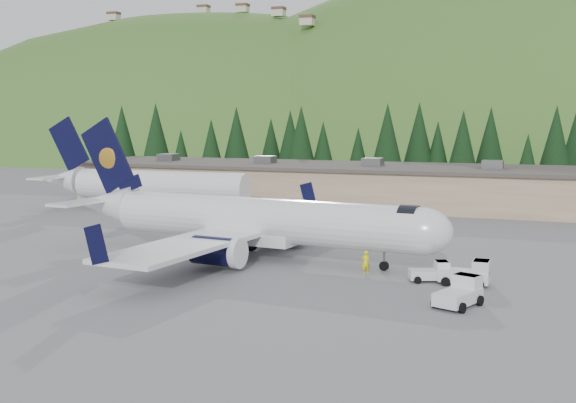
{
  "coord_description": "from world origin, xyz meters",
  "views": [
    {
      "loc": [
        21.68,
        -53.35,
        11.52
      ],
      "look_at": [
        0.0,
        6.0,
        4.0
      ],
      "focal_mm": 45.0,
      "sensor_mm": 36.0,
      "label": 1
    }
  ],
  "objects_px": {
    "baggage_tug_a": "(432,272)",
    "baggage_tug_b": "(469,274)",
    "baggage_tug_c": "(460,293)",
    "terminal_building": "(335,183)",
    "airliner": "(252,221)",
    "second_airliner": "(140,184)",
    "ramp_worker": "(366,262)"
  },
  "relations": [
    {
      "from": "baggage_tug_a",
      "to": "baggage_tug_b",
      "type": "xyz_separation_m",
      "value": [
        2.54,
        -0.31,
        0.15
      ]
    },
    {
      "from": "baggage_tug_b",
      "to": "baggage_tug_c",
      "type": "xyz_separation_m",
      "value": [
        0.09,
        -5.72,
        0.01
      ]
    },
    {
      "from": "baggage_tug_a",
      "to": "terminal_building",
      "type": "height_order",
      "value": "terminal_building"
    },
    {
      "from": "baggage_tug_b",
      "to": "terminal_building",
      "type": "xyz_separation_m",
      "value": [
        -21.75,
        41.72,
        1.82
      ]
    },
    {
      "from": "baggage_tug_a",
      "to": "baggage_tug_c",
      "type": "bearing_deg",
      "value": -87.31
    },
    {
      "from": "airliner",
      "to": "terminal_building",
      "type": "distance_m",
      "value": 38.1
    },
    {
      "from": "second_airliner",
      "to": "ramp_worker",
      "type": "distance_m",
      "value": 42.21
    },
    {
      "from": "airliner",
      "to": "terminal_building",
      "type": "xyz_separation_m",
      "value": [
        -4.01,
        37.89,
        -0.42
      ]
    },
    {
      "from": "baggage_tug_a",
      "to": "baggage_tug_c",
      "type": "height_order",
      "value": "baggage_tug_c"
    },
    {
      "from": "baggage_tug_c",
      "to": "terminal_building",
      "type": "xyz_separation_m",
      "value": [
        -21.84,
        47.43,
        1.82
      ]
    },
    {
      "from": "second_airliner",
      "to": "terminal_building",
      "type": "relative_size",
      "value": 0.39
    },
    {
      "from": "second_airliner",
      "to": "baggage_tug_b",
      "type": "height_order",
      "value": "second_airliner"
    },
    {
      "from": "ramp_worker",
      "to": "airliner",
      "type": "bearing_deg",
      "value": -51.35
    },
    {
      "from": "airliner",
      "to": "baggage_tug_a",
      "type": "height_order",
      "value": "airliner"
    },
    {
      "from": "airliner",
      "to": "ramp_worker",
      "type": "xyz_separation_m",
      "value": [
        10.22,
        -2.8,
        -2.17
      ]
    },
    {
      "from": "airliner",
      "to": "terminal_building",
      "type": "height_order",
      "value": "airliner"
    },
    {
      "from": "airliner",
      "to": "ramp_worker",
      "type": "height_order",
      "value": "airliner"
    },
    {
      "from": "second_airliner",
      "to": "baggage_tug_c",
      "type": "bearing_deg",
      "value": -36.97
    },
    {
      "from": "baggage_tug_b",
      "to": "baggage_tug_c",
      "type": "height_order",
      "value": "baggage_tug_c"
    },
    {
      "from": "baggage_tug_b",
      "to": "baggage_tug_c",
      "type": "relative_size",
      "value": 0.9
    },
    {
      "from": "baggage_tug_a",
      "to": "ramp_worker",
      "type": "distance_m",
      "value": 5.03
    },
    {
      "from": "baggage_tug_a",
      "to": "terminal_building",
      "type": "relative_size",
      "value": 0.04
    },
    {
      "from": "baggage_tug_a",
      "to": "baggage_tug_b",
      "type": "distance_m",
      "value": 2.56
    },
    {
      "from": "baggage_tug_a",
      "to": "baggage_tug_c",
      "type": "relative_size",
      "value": 0.8
    },
    {
      "from": "baggage_tug_c",
      "to": "terminal_building",
      "type": "distance_m",
      "value": 52.25
    },
    {
      "from": "second_airliner",
      "to": "baggage_tug_a",
      "type": "bearing_deg",
      "value": -33.0
    },
    {
      "from": "baggage_tug_c",
      "to": "ramp_worker",
      "type": "bearing_deg",
      "value": 69.81
    },
    {
      "from": "baggage_tug_c",
      "to": "ramp_worker",
      "type": "height_order",
      "value": "baggage_tug_c"
    },
    {
      "from": "airliner",
      "to": "second_airliner",
      "type": "distance_m",
      "value": 32.43
    },
    {
      "from": "second_airliner",
      "to": "baggage_tug_c",
      "type": "distance_m",
      "value": 52.32
    },
    {
      "from": "second_airliner",
      "to": "baggage_tug_a",
      "type": "distance_m",
      "value": 46.73
    },
    {
      "from": "second_airliner",
      "to": "baggage_tug_b",
      "type": "xyz_separation_m",
      "value": [
        41.67,
        -25.72,
        -2.52
      ]
    }
  ]
}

